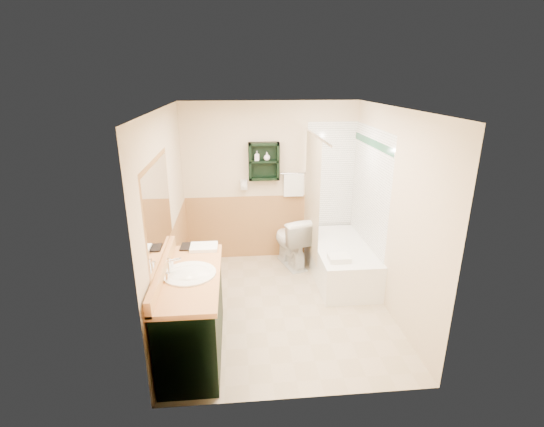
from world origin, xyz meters
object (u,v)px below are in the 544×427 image
at_px(hair_dryer, 244,185).
at_px(soap_bottle_a, 257,158).
at_px(wall_shelf, 264,161).
at_px(vanity, 192,313).
at_px(soap_bottle_b, 267,157).
at_px(vanity_book, 180,239).
at_px(toilet, 292,241).
at_px(bathtub, 341,261).

xyz_separation_m(hair_dryer, soap_bottle_a, (0.20, -0.03, 0.40)).
bearing_deg(wall_shelf, vanity, -112.55).
height_order(wall_shelf, soap_bottle_b, wall_shelf).
distance_m(vanity, vanity_book, 0.87).
bearing_deg(toilet, wall_shelf, -50.40).
bearing_deg(soap_bottle_b, wall_shelf, 173.44).
relative_size(wall_shelf, bathtub, 0.37).
bearing_deg(wall_shelf, hair_dryer, 175.24).
distance_m(wall_shelf, bathtub, 1.81).
height_order(vanity, soap_bottle_b, soap_bottle_b).
bearing_deg(vanity_book, vanity, -73.88).
bearing_deg(soap_bottle_b, soap_bottle_a, 180.00).
bearing_deg(soap_bottle_a, wall_shelf, 2.87).
bearing_deg(toilet, soap_bottle_b, -53.08).
bearing_deg(soap_bottle_a, vanity, -110.29).
height_order(bathtub, vanity_book, vanity_book).
relative_size(toilet, vanity_book, 3.65).
distance_m(vanity_book, soap_bottle_a, 1.88).
height_order(wall_shelf, hair_dryer, wall_shelf).
bearing_deg(toilet, bathtub, 126.85).
bearing_deg(bathtub, hair_dryer, 150.22).
bearing_deg(vanity, toilet, 55.88).
height_order(wall_shelf, vanity_book, wall_shelf).
relative_size(wall_shelf, toilet, 0.70).
relative_size(bathtub, soap_bottle_a, 10.88).
bearing_deg(vanity, wall_shelf, 67.45).
xyz_separation_m(hair_dryer, vanity, (-0.59, -2.18, -0.75)).
bearing_deg(soap_bottle_a, soap_bottle_b, 0.00).
relative_size(vanity, bathtub, 0.94).
height_order(vanity_book, soap_bottle_a, soap_bottle_a).
relative_size(toilet, soap_bottle_a, 5.68).
relative_size(toilet, soap_bottle_b, 6.63).
height_order(vanity, bathtub, vanity).
xyz_separation_m(wall_shelf, vanity_book, (-1.06, -1.50, -0.55)).
bearing_deg(wall_shelf, soap_bottle_b, -6.56).
bearing_deg(hair_dryer, vanity, -105.26).
xyz_separation_m(vanity_book, soap_bottle_b, (1.10, 1.50, 0.61)).
distance_m(wall_shelf, soap_bottle_a, 0.11).
bearing_deg(wall_shelf, bathtub, -35.57).
bearing_deg(hair_dryer, toilet, -22.53).
xyz_separation_m(wall_shelf, toilet, (0.39, -0.26, -1.17)).
bearing_deg(hair_dryer, vanity_book, -116.45).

